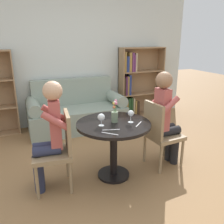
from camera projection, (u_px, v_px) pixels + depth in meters
ground_plane at (114, 175)px, 3.03m from camera, size 16.00×16.00×0.00m
back_wall at (69, 55)px, 4.57m from camera, size 5.20×0.05×2.70m
round_table at (114, 135)px, 2.85m from camera, size 0.89×0.89×0.71m
couch at (77, 113)px, 4.51m from camera, size 1.78×0.80×0.92m
bookshelf_right at (135, 84)px, 5.13m from camera, size 0.98×0.28×1.48m
chair_left at (58, 148)px, 2.67m from camera, size 0.47×0.47×0.90m
chair_right at (160, 132)px, 3.11m from camera, size 0.45×0.45×0.90m
person_left at (49, 134)px, 2.60m from camera, size 0.44×0.37×1.25m
person_right at (166, 117)px, 3.10m from camera, size 0.43×0.36×1.28m
wine_glass_left at (101, 118)px, 2.69m from camera, size 0.08×0.08×0.14m
wine_glass_right at (131, 114)px, 2.79m from camera, size 0.07×0.07×0.15m
flower_vase at (115, 114)px, 2.80m from camera, size 0.08×0.08×0.27m
knife_left_setting at (111, 130)px, 2.60m from camera, size 0.19×0.06×0.00m
fork_left_setting at (139, 124)px, 2.77m from camera, size 0.15×0.14×0.00m
knife_right_setting at (110, 134)px, 2.49m from camera, size 0.14×0.14×0.00m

